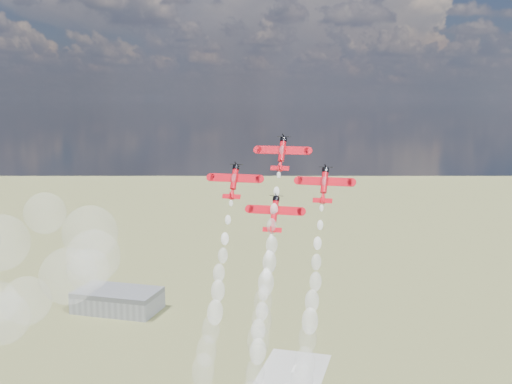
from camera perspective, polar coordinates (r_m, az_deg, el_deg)
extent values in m
cube|color=gray|center=(380.03, -13.02, -10.22)|extent=(50.00, 28.00, 10.00)
cube|color=#595B60|center=(377.98, -13.05, -9.29)|extent=(50.00, 28.00, 3.00)
cylinder|color=red|center=(158.44, 2.50, 3.94)|extent=(1.58, 4.22, 5.89)
cylinder|color=black|center=(159.72, 2.63, 4.98)|extent=(1.80, 2.12, 1.86)
cube|color=red|center=(158.93, 2.55, 4.00)|extent=(13.75, 1.31, 2.09)
cube|color=white|center=(159.91, 1.25, 4.01)|extent=(5.41, 0.33, 0.56)
cube|color=white|center=(158.27, 3.87, 3.94)|extent=(5.41, 0.33, 0.56)
cube|color=red|center=(156.35, 2.28, 2.28)|extent=(4.96, 0.72, 1.15)
cube|color=red|center=(155.51, 2.21, 2.32)|extent=(0.16, 2.39, 2.21)
ellipsoid|color=silver|center=(157.85, 2.46, 4.00)|extent=(1.24, 2.32, 2.98)
cone|color=red|center=(156.79, 2.33, 2.56)|extent=(1.58, 2.80, 3.33)
cylinder|color=red|center=(158.46, -2.08, 1.28)|extent=(1.58, 4.22, 5.89)
cylinder|color=black|center=(159.57, -1.92, 2.33)|extent=(1.80, 2.12, 1.86)
cube|color=red|center=(158.92, -2.02, 1.34)|extent=(13.75, 1.31, 2.09)
cube|color=white|center=(160.19, -3.28, 1.36)|extent=(5.41, 0.33, 0.56)
cube|color=white|center=(157.98, -0.72, 1.27)|extent=(5.41, 0.33, 0.56)
cube|color=red|center=(156.64, -2.35, -0.43)|extent=(4.96, 0.72, 1.15)
cube|color=red|center=(155.81, -2.45, -0.40)|extent=(0.16, 2.39, 2.21)
ellipsoid|color=silver|center=(157.87, -2.14, 1.32)|extent=(1.24, 2.32, 2.98)
cone|color=red|center=(157.03, -2.30, -0.13)|extent=(1.58, 2.80, 3.33)
cylinder|color=red|center=(153.05, 6.53, 0.95)|extent=(1.58, 4.22, 5.89)
cylinder|color=black|center=(154.20, 6.64, 2.04)|extent=(1.80, 2.12, 1.86)
cube|color=red|center=(153.53, 6.56, 1.02)|extent=(13.75, 1.31, 2.09)
cube|color=white|center=(154.26, 5.20, 1.05)|extent=(5.41, 0.33, 0.56)
cube|color=white|center=(153.14, 7.94, 0.94)|extent=(5.41, 0.33, 0.56)
cube|color=red|center=(151.17, 6.35, -0.81)|extent=(4.96, 0.72, 1.15)
cube|color=red|center=(150.30, 6.30, -0.79)|extent=(0.16, 2.39, 2.21)
ellipsoid|color=silver|center=(152.44, 6.50, 1.00)|extent=(1.24, 2.32, 2.98)
cone|color=red|center=(151.57, 6.38, -0.51)|extent=(1.58, 2.80, 3.33)
cylinder|color=red|center=(152.58, 1.79, -1.81)|extent=(1.58, 4.22, 5.89)
cylinder|color=black|center=(153.56, 1.92, -0.70)|extent=(1.80, 2.12, 1.86)
cube|color=red|center=(153.05, 1.83, -1.74)|extent=(13.75, 1.31, 2.09)
cube|color=white|center=(154.07, 0.50, -1.69)|extent=(5.41, 0.33, 0.56)
cube|color=white|center=(152.36, 3.20, -1.82)|extent=(5.41, 0.33, 0.56)
cube|color=red|center=(150.98, 1.54, -3.62)|extent=(4.96, 0.72, 1.15)
cube|color=red|center=(150.13, 1.47, -3.60)|extent=(0.16, 2.39, 2.21)
ellipsoid|color=silver|center=(151.97, 1.73, -1.78)|extent=(1.24, 2.32, 2.98)
cone|color=red|center=(151.33, 1.59, -3.30)|extent=(1.58, 2.80, 3.33)
sphere|color=white|center=(155.86, 2.19, 1.63)|extent=(1.04, 1.04, 1.04)
sphere|color=white|center=(154.23, 1.97, 0.05)|extent=(1.50, 1.50, 1.50)
sphere|color=white|center=(152.58, 1.74, -1.69)|extent=(1.96, 1.96, 1.96)
sphere|color=white|center=(151.32, 1.48, -3.27)|extent=(2.42, 2.42, 2.42)
sphere|color=white|center=(150.34, 1.51, -5.06)|extent=(2.88, 2.88, 2.88)
sphere|color=white|center=(148.97, 1.29, -6.70)|extent=(3.34, 3.34, 3.34)
sphere|color=white|center=(147.84, 0.96, -8.64)|extent=(3.80, 3.80, 3.80)
sphere|color=white|center=(146.90, 0.68, -10.36)|extent=(4.26, 4.26, 4.26)
sphere|color=white|center=(146.70, 0.55, -12.14)|extent=(4.72, 4.72, 4.72)
sphere|color=white|center=(146.83, 0.21, -14.01)|extent=(5.18, 5.18, 5.18)
sphere|color=white|center=(156.22, -2.39, -1.06)|extent=(1.04, 1.04, 1.04)
sphere|color=white|center=(154.87, -2.68, -2.66)|extent=(1.50, 1.50, 1.50)
sphere|color=white|center=(153.76, -2.99, -4.47)|extent=(1.96, 1.96, 1.96)
sphere|color=white|center=(152.72, -3.18, -6.05)|extent=(2.42, 2.42, 2.42)
sphere|color=white|center=(151.55, -3.56, -7.72)|extent=(2.88, 2.88, 2.88)
sphere|color=white|center=(150.87, -3.64, -9.37)|extent=(3.34, 3.34, 3.34)
sphere|color=white|center=(150.51, -3.91, -11.36)|extent=(3.80, 3.80, 3.80)
sphere|color=white|center=(149.96, -4.33, -12.92)|extent=(4.26, 4.26, 4.26)
sphere|color=white|center=(149.66, -4.74, -14.86)|extent=(4.72, 4.72, 4.72)
sphere|color=white|center=(149.30, -5.05, -16.62)|extent=(5.18, 5.18, 5.18)
sphere|color=white|center=(150.82, 6.26, -1.53)|extent=(1.04, 1.04, 1.04)
sphere|color=white|center=(149.44, 6.13, -3.15)|extent=(1.50, 1.50, 1.50)
sphere|color=white|center=(147.99, 5.88, -4.88)|extent=(1.96, 1.96, 1.96)
sphere|color=white|center=(147.10, 5.76, -6.65)|extent=(2.42, 2.42, 2.42)
sphere|color=white|center=(146.21, 5.69, -8.48)|extent=(2.88, 2.88, 2.88)
sphere|color=white|center=(145.39, 5.35, -10.30)|extent=(3.34, 3.34, 3.34)
sphere|color=white|center=(143.98, 5.16, -12.15)|extent=(3.80, 3.80, 3.80)
sphere|color=white|center=(143.97, 4.95, -13.73)|extent=(4.26, 4.26, 4.26)
sphere|color=white|center=(144.08, 4.65, -15.95)|extent=(4.72, 4.72, 4.72)
sphere|color=white|center=(142.59, 4.38, -17.60)|extent=(5.18, 5.18, 5.18)
sphere|color=white|center=(150.74, 1.45, -4.35)|extent=(1.04, 1.04, 1.04)
sphere|color=white|center=(149.60, 1.23, -5.97)|extent=(1.50, 1.50, 1.50)
sphere|color=white|center=(148.45, 1.01, -7.82)|extent=(1.96, 1.96, 1.96)
sphere|color=white|center=(147.63, 0.73, -9.57)|extent=(2.42, 2.42, 2.42)
sphere|color=white|center=(146.88, 0.57, -11.30)|extent=(2.88, 2.88, 2.88)
sphere|color=white|center=(146.49, 0.21, -13.02)|extent=(3.34, 3.34, 3.34)
sphere|color=white|center=(145.98, 0.18, -14.94)|extent=(3.80, 3.80, 3.80)
sphere|color=white|center=(145.14, -0.09, -16.87)|extent=(4.26, 4.26, 4.26)
sphere|color=white|center=(202.93, -21.00, -9.64)|extent=(15.28, 15.28, 15.28)
sphere|color=white|center=(199.39, -15.22, -5.94)|extent=(17.24, 17.24, 17.24)
sphere|color=white|center=(214.23, -23.11, -4.44)|extent=(18.60, 18.60, 18.60)
sphere|color=white|center=(182.92, -15.67, -7.17)|extent=(12.58, 12.58, 12.58)
sphere|color=white|center=(206.71, -22.94, -10.98)|extent=(16.55, 16.55, 16.55)
sphere|color=white|center=(193.55, -17.40, -7.63)|extent=(17.62, 17.62, 17.62)
sphere|color=white|center=(201.68, -19.46, -1.91)|extent=(13.26, 13.26, 13.26)
sphere|color=white|center=(193.24, -15.51, -3.77)|extent=(17.15, 17.15, 17.15)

